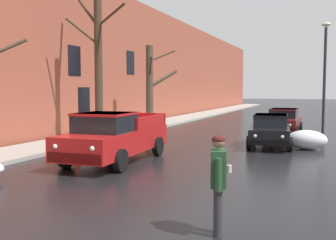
% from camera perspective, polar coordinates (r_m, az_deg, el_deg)
% --- Properties ---
extents(ground_plane, '(200.00, 200.00, 0.00)m').
position_cam_1_polar(ground_plane, '(7.86, -18.57, -14.61)').
color(ground_plane, black).
extents(left_sidewalk_slab, '(2.54, 80.00, 0.15)m').
position_cam_1_polar(left_sidewalk_slab, '(26.22, -3.26, -0.91)').
color(left_sidewalk_slab, '#A8A399').
rests_on(left_sidewalk_slab, ground).
extents(brick_townhouse_facade, '(0.63, 80.00, 8.77)m').
position_cam_1_polar(brick_townhouse_facade, '(26.96, -6.74, 8.38)').
color(brick_townhouse_facade, '#9E4C38').
rests_on(brick_townhouse_facade, ground).
extents(snow_bank_near_corner_left, '(2.46, 1.36, 0.73)m').
position_cam_1_polar(snow_bank_near_corner_left, '(17.46, -12.16, -3.04)').
color(snow_bank_near_corner_left, white).
rests_on(snow_bank_near_corner_left, ground).
extents(snow_bank_along_left_kerb, '(1.65, 1.02, 0.82)m').
position_cam_1_polar(snow_bank_along_left_kerb, '(17.62, 19.49, -2.81)').
color(snow_bank_along_left_kerb, white).
rests_on(snow_bank_along_left_kerb, ground).
extents(bare_tree_second_along_sidewalk, '(3.41, 1.48, 7.42)m').
position_cam_1_polar(bare_tree_second_along_sidewalk, '(18.99, -10.12, 8.57)').
color(bare_tree_second_along_sidewalk, '#423323').
rests_on(bare_tree_second_along_sidewalk, ground).
extents(bare_tree_mid_block, '(1.56, 2.42, 5.17)m').
position_cam_1_polar(bare_tree_mid_block, '(24.02, -2.51, 4.86)').
color(bare_tree_mid_block, '#4C3D2D').
rests_on(bare_tree_mid_block, ground).
extents(pickup_truck_red_approaching_near_lane, '(2.33, 5.46, 1.76)m').
position_cam_1_polar(pickup_truck_red_approaching_near_lane, '(13.84, -7.79, -2.42)').
color(pickup_truck_red_approaching_near_lane, red).
rests_on(pickup_truck_red_approaching_near_lane, ground).
extents(sedan_black_parked_kerbside_close, '(2.09, 4.03, 1.42)m').
position_cam_1_polar(sedan_black_parked_kerbside_close, '(17.97, 14.62, -1.37)').
color(sedan_black_parked_kerbside_close, black).
rests_on(sedan_black_parked_kerbside_close, ground).
extents(sedan_maroon_parked_kerbside_mid, '(1.90, 4.09, 1.42)m').
position_cam_1_polar(sedan_maroon_parked_kerbside_mid, '(23.42, 16.39, -0.06)').
color(sedan_maroon_parked_kerbside_mid, maroon).
rests_on(sedan_maroon_parked_kerbside_mid, ground).
extents(pedestrian_with_coffee, '(0.45, 0.64, 1.76)m').
position_cam_1_polar(pedestrian_with_coffee, '(6.91, 7.27, -8.12)').
color(pedestrian_with_coffee, '#2D2D33').
rests_on(pedestrian_with_coffee, ground).
extents(fire_hydrant, '(0.42, 0.22, 0.71)m').
position_cam_1_polar(fire_hydrant, '(16.12, -13.12, -3.41)').
color(fire_hydrant, '#B21E19').
rests_on(fire_hydrant, ground).
extents(street_lamp_post, '(0.44, 0.24, 5.86)m').
position_cam_1_polar(street_lamp_post, '(21.41, 21.72, 6.17)').
color(street_lamp_post, '#28282D').
rests_on(street_lamp_post, ground).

